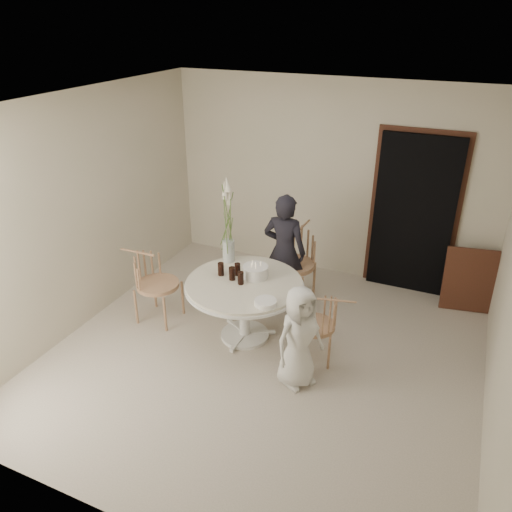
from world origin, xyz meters
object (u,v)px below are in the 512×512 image
at_px(table, 244,291).
at_px(chair_right, 325,320).
at_px(chair_far, 297,253).
at_px(boy, 299,337).
at_px(flower_vase, 228,229).
at_px(girl, 284,252).
at_px(chair_left, 148,276).
at_px(birthday_cake, 255,272).

distance_m(table, chair_right, 0.96).
distance_m(chair_far, boy, 1.73).
relative_size(table, flower_vase, 1.25).
distance_m(girl, flower_vase, 0.81).
distance_m(table, chair_left, 1.24).
relative_size(chair_right, chair_left, 0.87).
height_order(chair_right, flower_vase, flower_vase).
bearing_deg(chair_left, flower_vase, -61.83).
distance_m(chair_far, chair_right, 1.36).
height_order(table, chair_left, chair_left).
height_order(chair_far, girl, girl).
relative_size(girl, flower_vase, 1.41).
bearing_deg(table, chair_right, -1.07).
relative_size(chair_far, birthday_cake, 3.35).
height_order(chair_far, birthday_cake, chair_far).
distance_m(chair_far, girl, 0.30).
bearing_deg(flower_vase, chair_left, -150.75).
distance_m(chair_left, girl, 1.68).
xyz_separation_m(chair_left, boy, (2.06, -0.41, -0.02)).
relative_size(table, chair_left, 1.50).
relative_size(chair_left, boy, 0.80).
bearing_deg(table, girl, 80.46).
height_order(chair_far, flower_vase, flower_vase).
xyz_separation_m(girl, boy, (0.68, -1.36, -0.20)).
bearing_deg(table, birthday_cake, 65.78).
xyz_separation_m(chair_far, birthday_cake, (-0.15, -0.97, 0.18)).
bearing_deg(flower_vase, chair_right, -16.94).
xyz_separation_m(chair_right, boy, (-0.12, -0.48, 0.06)).
bearing_deg(flower_vase, boy, -36.11).
bearing_deg(birthday_cake, boy, -40.53).
xyz_separation_m(table, chair_right, (0.95, -0.02, -0.12)).
height_order(chair_right, chair_left, chair_left).
distance_m(chair_left, flower_vase, 1.12).
distance_m(table, flower_vase, 0.76).
distance_m(chair_far, chair_left, 1.89).
xyz_separation_m(chair_left, birthday_cake, (1.30, 0.24, 0.23)).
bearing_deg(chair_right, flower_vase, -120.54).
height_order(chair_left, boy, boy).
height_order(table, birthday_cake, birthday_cake).
bearing_deg(boy, birthday_cake, 81.78).
height_order(girl, birthday_cake, girl).
bearing_deg(chair_far, boy, -67.07).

